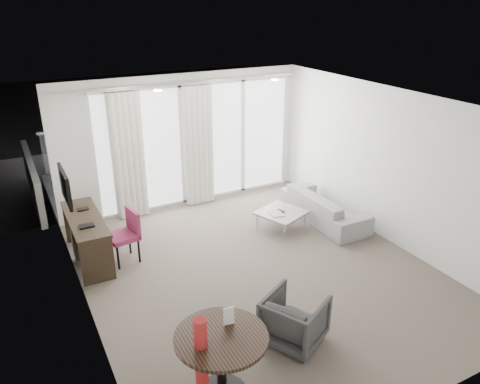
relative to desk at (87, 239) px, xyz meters
name	(u,v)px	position (x,y,z in m)	size (l,w,h in m)	color
floor	(258,271)	(2.23, -1.56, -0.37)	(5.00, 6.00, 0.00)	brown
ceiling	(261,104)	(2.23, -1.56, 2.23)	(5.00, 6.00, 0.00)	white
wall_left	(80,231)	(-0.27, -1.56, 0.93)	(0.00, 6.00, 2.60)	silver
wall_right	(389,166)	(4.73, -1.56, 0.93)	(0.00, 6.00, 2.60)	silver
wall_front	(422,307)	(2.23, -4.56, 0.93)	(5.00, 0.00, 2.60)	silver
window_panel	(198,144)	(2.53, 1.42, 0.83)	(4.00, 0.02, 2.38)	white
window_frame	(198,144)	(2.53, 1.41, 0.83)	(4.10, 0.06, 2.44)	white
curtain_left	(129,157)	(1.08, 1.26, 0.83)	(0.60, 0.20, 2.38)	silver
curtain_right	(199,146)	(2.48, 1.26, 0.83)	(0.60, 0.20, 2.38)	silver
curtain_track	(184,83)	(2.23, 1.26, 2.08)	(4.80, 0.04, 0.04)	#B2B2B7
downlight_a	(158,91)	(1.33, 0.04, 2.22)	(0.12, 0.12, 0.02)	#FFE0B2
downlight_b	(275,80)	(3.43, 0.04, 2.22)	(0.12, 0.12, 0.02)	#FFE0B2
desk	(87,239)	(0.00, 0.00, 0.00)	(0.50, 1.59, 0.75)	black
tv	(65,186)	(-0.22, -0.11, 0.98)	(0.05, 0.80, 0.50)	black
desk_chair	(123,237)	(0.49, -0.31, 0.05)	(0.47, 0.44, 0.85)	#8B264B
round_table	(222,366)	(0.69, -3.49, 0.01)	(0.97, 0.97, 0.77)	black
menu_card	(229,328)	(0.85, -3.36, 0.35)	(0.11, 0.02, 0.21)	white
red_lamp	(202,364)	(0.45, -3.53, 0.17)	(0.22, 0.22, 1.08)	maroon
tub_armchair	(294,319)	(1.84, -3.14, -0.06)	(0.67, 0.69, 0.63)	#333333
coffee_table	(281,220)	(3.31, -0.51, -0.20)	(0.75, 0.75, 0.34)	gray
remote	(281,210)	(3.31, -0.49, -0.01)	(0.05, 0.16, 0.02)	black
magazine	(276,213)	(3.18, -0.55, -0.01)	(0.20, 0.26, 0.01)	gray
sofa	(324,207)	(4.20, -0.60, -0.09)	(1.91, 0.75, 0.56)	gray
terrace_slab	(175,178)	(2.53, 2.94, -0.43)	(5.60, 3.00, 0.12)	#4D4D50
rattan_chair_a	(210,152)	(3.51, 3.07, 0.03)	(0.55, 0.55, 0.81)	brown
rattan_chair_b	(239,155)	(4.02, 2.48, 0.06)	(0.59, 0.59, 0.86)	brown
rattan_table	(224,163)	(3.62, 2.54, -0.10)	(0.55, 0.55, 0.55)	brown
balustrade	(154,140)	(2.53, 4.39, 0.13)	(5.50, 0.06, 1.05)	#B2B2B7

